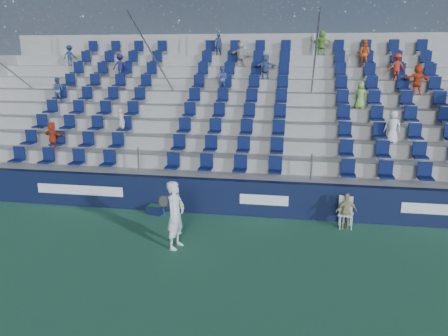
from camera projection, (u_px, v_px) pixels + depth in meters
name	position (u px, v px, depth m)	size (l,w,h in m)	color
ground	(200.00, 254.00, 11.89)	(70.00, 70.00, 0.00)	#30724E
sponsor_wall	(220.00, 197.00, 14.74)	(24.00, 0.32, 1.20)	#0D1533
grandstand	(240.00, 127.00, 19.20)	(24.00, 8.17, 6.63)	#A4A49F
tennis_player	(175.00, 215.00, 12.04)	(0.70, 0.79, 1.93)	white
line_judge_chair	(346.00, 210.00, 13.61)	(0.52, 0.53, 0.98)	white
line_judge	(346.00, 211.00, 13.47)	(0.67, 0.28, 1.14)	tan
ball_bin	(155.00, 209.00, 14.82)	(0.61, 0.47, 0.31)	#0E1434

